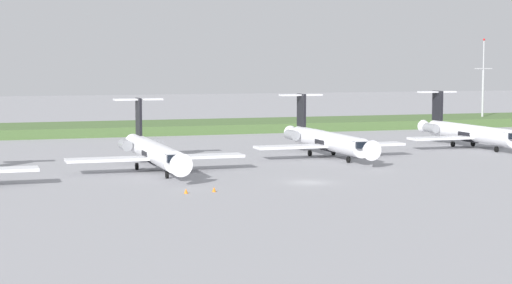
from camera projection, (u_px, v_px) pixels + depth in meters
ground_plane at (236, 156)px, 131.17m from camera, size 500.00×500.00×0.00m
grass_berm at (167, 127)px, 177.01m from camera, size 320.00×20.00×1.82m
regional_jet_third at (154, 151)px, 113.60m from camera, size 22.81×31.00×9.00m
regional_jet_fourth at (326, 140)px, 130.01m from camera, size 22.81×31.00×9.00m
regional_jet_fifth at (469, 132)px, 144.44m from camera, size 22.81×31.00×9.00m
antenna_mast at (483, 89)px, 196.32m from camera, size 4.40×0.50×19.22m
safety_cone_front_marker at (186, 191)px, 94.01m from camera, size 0.44×0.44×0.55m
safety_cone_mid_marker at (214, 189)px, 95.20m from camera, size 0.44×0.44×0.55m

